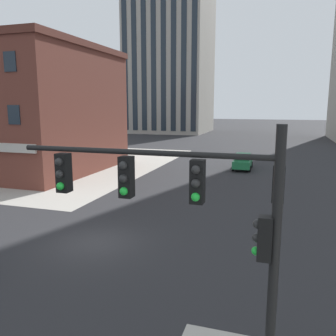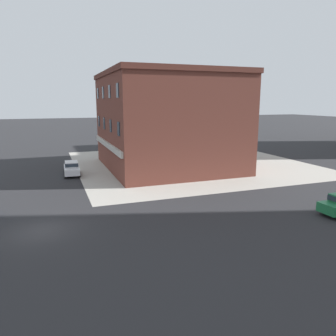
# 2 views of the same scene
# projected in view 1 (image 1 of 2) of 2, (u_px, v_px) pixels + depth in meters

# --- Properties ---
(ground_plane) EXTENTS (320.00, 320.00, 0.00)m
(ground_plane) POSITION_uv_depth(u_px,v_px,m) (96.00, 242.00, 17.39)
(ground_plane) COLOR #262628
(sidewalk_far_corner) EXTENTS (32.00, 32.00, 0.02)m
(sidewalk_far_corner) POSITION_uv_depth(u_px,v_px,m) (31.00, 162.00, 42.13)
(sidewalk_far_corner) COLOR #A8A399
(sidewalk_far_corner) RESTS_ON ground
(traffic_signal_main) EXTENTS (5.82, 2.09, 6.39)m
(traffic_signal_main) POSITION_uv_depth(u_px,v_px,m) (213.00, 226.00, 7.35)
(traffic_signal_main) COLOR black
(traffic_signal_main) RESTS_ON ground
(car_main_southbound_far) EXTENTS (1.93, 4.42, 1.68)m
(car_main_southbound_far) POSITION_uv_depth(u_px,v_px,m) (243.00, 161.00, 37.03)
(car_main_southbound_far) COLOR #1E6B3D
(car_main_southbound_far) RESTS_ON ground
(storefront_block_near_corner) EXTENTS (19.13, 16.37, 12.57)m
(storefront_block_near_corner) POSITION_uv_depth(u_px,v_px,m) (14.00, 109.00, 36.76)
(storefront_block_near_corner) COLOR brown
(storefront_block_near_corner) RESTS_ON ground
(residential_tower_skyline_left) EXTENTS (19.06, 18.70, 46.68)m
(residential_tower_skyline_left) POSITION_uv_depth(u_px,v_px,m) (171.00, 36.00, 85.44)
(residential_tower_skyline_left) COLOR #9E998E
(residential_tower_skyline_left) RESTS_ON ground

